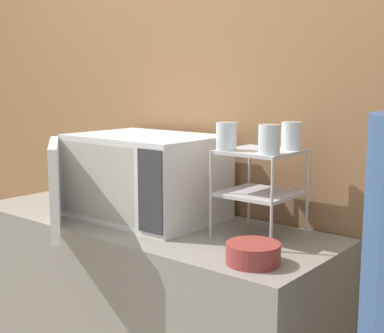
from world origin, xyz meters
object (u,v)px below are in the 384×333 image
object	(u,v)px
glass_front_left	(226,136)
glass_back_right	(291,136)
glass_front_right	(269,139)
bowl	(253,254)
dish_rack	(260,174)
microwave	(142,177)

from	to	relation	value
glass_front_left	glass_back_right	bearing A→B (deg)	45.13
glass_front_right	bowl	world-z (taller)	glass_front_right
glass_back_right	bowl	distance (m)	0.48
glass_front_right	dish_rack	bearing A→B (deg)	136.75
microwave	glass_back_right	xyz separation A→B (m)	(0.59, 0.15, 0.19)
glass_front_left	glass_back_right	size ratio (longest dim) A/B	1.00
glass_front_left	bowl	size ratio (longest dim) A/B	0.59
glass_back_right	dish_rack	bearing A→B (deg)	-134.02
microwave	glass_front_left	size ratio (longest dim) A/B	7.34
dish_rack	bowl	bearing A→B (deg)	-60.80
microwave	bowl	size ratio (longest dim) A/B	4.29
dish_rack	glass_back_right	xyz separation A→B (m)	(0.08, 0.08, 0.14)
glass_back_right	bowl	bearing A→B (deg)	-78.57
bowl	microwave	bearing A→B (deg)	164.15
microwave	dish_rack	distance (m)	0.52
microwave	glass_front_right	bearing A→B (deg)	-0.16
glass_front_left	dish_rack	bearing A→B (deg)	44.34
microwave	dish_rack	world-z (taller)	microwave
dish_rack	glass_front_right	world-z (taller)	glass_front_right
dish_rack	glass_back_right	size ratio (longest dim) A/B	3.18
microwave	glass_back_right	distance (m)	0.64
glass_front_right	microwave	bearing A→B (deg)	179.84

